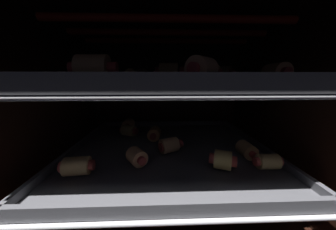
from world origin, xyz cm
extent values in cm
cube|color=black|center=(0.00, 0.00, -0.60)|extent=(51.03, 45.09, 1.20)
cube|color=black|center=(0.00, 21.94, 18.58)|extent=(51.03, 1.20, 37.16)
cube|color=black|center=(-24.92, 0.00, 18.58)|extent=(1.20, 42.69, 37.16)
cube|color=black|center=(24.92, 0.00, 18.58)|extent=(1.20, 42.69, 37.16)
cube|color=black|center=(0.00, 0.00, 37.76)|extent=(51.03, 45.09, 1.20)
cylinder|color=maroon|center=(0.00, -7.83, 34.37)|extent=(38.91, 1.22, 1.22)
cylinder|color=maroon|center=(0.00, 0.00, 34.37)|extent=(38.91, 1.22, 1.22)
cylinder|color=maroon|center=(0.00, 7.83, 34.37)|extent=(38.91, 1.22, 1.22)
cylinder|color=#B7B7BC|center=(-22.88, 0.00, 8.95)|extent=(0.67, 41.83, 0.67)
cylinder|color=#B7B7BC|center=(22.88, 0.00, 8.95)|extent=(0.67, 41.83, 0.67)
cylinder|color=#B7B7BC|center=(0.00, -19.17, 8.95)|extent=(45.75, 0.67, 0.67)
cylinder|color=#B7B7BC|center=(0.00, -15.69, 8.95)|extent=(45.75, 0.67, 0.67)
cylinder|color=#B7B7BC|center=(0.00, -12.20, 8.95)|extent=(45.75, 0.67, 0.67)
cylinder|color=#B7B7BC|center=(0.00, -8.72, 8.95)|extent=(45.75, 0.67, 0.67)
cylinder|color=#B7B7BC|center=(0.00, -5.23, 8.95)|extent=(45.75, 0.67, 0.67)
cylinder|color=#B7B7BC|center=(0.00, -1.74, 8.95)|extent=(45.75, 0.67, 0.67)
cylinder|color=#B7B7BC|center=(0.00, 1.74, 8.95)|extent=(45.75, 0.67, 0.67)
cylinder|color=#B7B7BC|center=(0.00, 5.23, 8.95)|extent=(45.75, 0.67, 0.67)
cylinder|color=#B7B7BC|center=(0.00, 8.72, 8.95)|extent=(45.75, 0.67, 0.67)
cylinder|color=#B7B7BC|center=(0.00, 12.20, 8.95)|extent=(45.75, 0.67, 0.67)
cylinder|color=#B7B7BC|center=(0.00, 15.69, 8.95)|extent=(45.75, 0.67, 0.67)
cylinder|color=#B7B7BC|center=(0.00, 19.17, 8.95)|extent=(45.75, 0.67, 0.67)
cube|color=#4C4C51|center=(0.00, 0.00, 9.60)|extent=(41.71, 37.91, 0.62)
cube|color=#4C4C51|center=(0.00, -18.55, 10.55)|extent=(41.71, 0.80, 1.29)
cube|color=#4C4C51|center=(0.00, 18.55, 10.55)|extent=(41.71, 0.80, 1.29)
cube|color=#4C4C51|center=(-20.46, 0.00, 10.55)|extent=(0.80, 37.91, 1.29)
cube|color=#4C4C51|center=(20.46, 0.00, 10.55)|extent=(0.80, 37.91, 1.29)
cylinder|color=tan|center=(9.14, -9.24, 11.57)|extent=(3.89, 4.14, 3.31)
cylinder|color=#B23D38|center=(10.86, -9.95, 11.57)|extent=(1.51, 2.04, 1.85)
cylinder|color=#B23D38|center=(7.43, -8.53, 11.57)|extent=(1.51, 2.04, 1.85)
cylinder|color=tan|center=(-11.80, 13.84, 11.60)|extent=(3.46, 3.65, 3.38)
cylinder|color=#B23D38|center=(-11.75, 16.01, 11.60)|extent=(1.75, 0.81, 1.73)
cylinder|color=#B23D38|center=(-11.85, 11.67, 11.60)|extent=(1.75, 0.81, 1.73)
cylinder|color=tan|center=(-15.48, -10.12, 11.43)|extent=(4.14, 3.38, 3.04)
cylinder|color=#B23D38|center=(-17.76, -10.33, 11.43)|extent=(0.86, 1.80, 1.74)
cylinder|color=#B23D38|center=(-13.19, -9.91, 11.43)|extent=(0.86, 1.80, 1.74)
cylinder|color=tan|center=(-3.46, 5.26, 11.51)|extent=(3.53, 3.70, 3.20)
cylinder|color=#B23D38|center=(-3.24, 7.31, 11.51)|extent=(1.63, 0.89, 1.56)
cylinder|color=#B23D38|center=(-3.67, 3.21, 11.51)|extent=(1.63, 0.89, 1.56)
cylinder|color=tan|center=(15.66, -4.86, 11.36)|extent=(3.04, 3.93, 2.89)
cylinder|color=#B23D38|center=(15.76, -7.21, 11.36)|extent=(1.34, 0.95, 1.30)
cylinder|color=#B23D38|center=(15.57, -2.50, 11.36)|extent=(1.34, 0.95, 1.30)
cylinder|color=tan|center=(-10.65, 8.62, 11.40)|extent=(4.29, 4.03, 2.98)
cylinder|color=#B23D38|center=(-8.68, 7.84, 11.40)|extent=(1.39, 1.95, 1.78)
cylinder|color=#B23D38|center=(-12.62, 9.39, 11.40)|extent=(1.39, 1.95, 1.78)
cylinder|color=tan|center=(-6.14, -7.21, 11.43)|extent=(4.29, 4.33, 3.03)
cylinder|color=#B23D38|center=(-7.26, -5.59, 11.43)|extent=(1.65, 1.47, 1.48)
cylinder|color=#B23D38|center=(-5.02, -8.83, 11.43)|extent=(1.65, 1.47, 1.48)
cylinder|color=tan|center=(17.09, -9.50, 11.25)|extent=(3.44, 2.75, 2.68)
cylinder|color=#B23D38|center=(15.08, -9.46, 11.25)|extent=(0.67, 1.60, 1.59)
cylinder|color=#B23D38|center=(19.11, -9.54, 11.25)|extent=(0.67, 1.60, 1.59)
cylinder|color=tan|center=(0.46, -2.31, 11.49)|extent=(4.67, 4.44, 3.16)
cylinder|color=#B23D38|center=(-1.52, -3.28, 11.49)|extent=(1.49, 1.96, 1.81)
cylinder|color=#B23D38|center=(2.44, -1.34, 11.49)|extent=(1.49, 1.96, 1.81)
cylinder|color=#B7B7BC|center=(-22.88, 0.00, 23.66)|extent=(0.66, 41.83, 0.66)
cylinder|color=#B7B7BC|center=(22.88, 0.00, 23.66)|extent=(0.66, 41.83, 0.66)
cylinder|color=#B7B7BC|center=(0.00, -18.59, 23.66)|extent=(45.75, 0.66, 0.66)
cylinder|color=#B7B7BC|center=(0.00, -13.94, 23.66)|extent=(45.75, 0.66, 0.66)
cylinder|color=#B7B7BC|center=(0.00, -9.30, 23.66)|extent=(45.75, 0.66, 0.66)
cylinder|color=#B7B7BC|center=(0.00, -4.65, 23.66)|extent=(45.75, 0.66, 0.66)
cylinder|color=#B7B7BC|center=(0.00, 0.00, 23.66)|extent=(45.75, 0.66, 0.66)
cylinder|color=#B7B7BC|center=(0.00, 4.65, 23.66)|extent=(45.75, 0.66, 0.66)
cylinder|color=#B7B7BC|center=(0.00, 9.30, 23.66)|extent=(45.75, 0.66, 0.66)
cylinder|color=#B7B7BC|center=(0.00, 13.94, 23.66)|extent=(45.75, 0.66, 0.66)
cylinder|color=#B7B7BC|center=(0.00, 18.59, 23.66)|extent=(45.75, 0.66, 0.66)
cube|color=#4C4C51|center=(0.00, 0.00, 24.58)|extent=(41.71, 37.91, 1.16)
cube|color=#4C4C51|center=(0.00, -18.55, 25.66)|extent=(41.71, 0.80, 1.00)
cube|color=#4C4C51|center=(0.00, 18.55, 25.66)|extent=(41.71, 0.80, 1.00)
cube|color=#4C4C51|center=(-20.46, 0.00, 25.66)|extent=(0.80, 37.91, 1.00)
cube|color=#4C4C51|center=(20.46, 0.00, 25.66)|extent=(0.80, 37.91, 1.00)
cylinder|color=tan|center=(-0.70, 9.97, 26.60)|extent=(4.69, 4.33, 2.88)
cylinder|color=#B23D38|center=(-2.82, 8.81, 26.60)|extent=(1.72, 1.95, 1.65)
cylinder|color=#B23D38|center=(1.42, 11.13, 26.60)|extent=(1.72, 1.95, 1.65)
cylinder|color=tan|center=(8.92, 4.18, 26.52)|extent=(4.54, 3.60, 2.73)
cylinder|color=#B23D38|center=(11.43, 4.79, 26.52)|extent=(1.45, 1.57, 1.33)
cylinder|color=#B23D38|center=(6.41, 3.56, 26.52)|extent=(1.45, 1.57, 1.33)
cylinder|color=tan|center=(-7.66, 13.43, 26.60)|extent=(4.55, 4.38, 2.89)
cylinder|color=#B23D38|center=(-9.58, 14.73, 26.60)|extent=(1.69, 1.78, 1.42)
cylinder|color=#B23D38|center=(-5.75, 12.14, 26.60)|extent=(1.69, 1.78, 1.42)
cylinder|color=tan|center=(5.93, 8.48, 26.56)|extent=(3.37, 3.39, 2.81)
cylinder|color=#B23D38|center=(6.34, 6.69, 26.56)|extent=(1.83, 1.20, 1.69)
cylinder|color=#B23D38|center=(5.53, 10.27, 26.56)|extent=(1.83, 1.20, 1.69)
cylinder|color=tan|center=(16.28, -9.60, 26.50)|extent=(2.85, 3.96, 2.68)
cylinder|color=#B23D38|center=(16.17, -11.93, 26.50)|extent=(1.26, 0.87, 1.22)
cylinder|color=#B23D38|center=(16.38, -7.26, 26.50)|extent=(1.26, 0.87, 1.22)
cylinder|color=tan|center=(-10.19, -12.86, 26.84)|extent=(3.89, 3.42, 3.36)
cylinder|color=#B23D38|center=(-12.66, -12.82, 26.84)|extent=(1.13, 1.57, 1.55)
cylinder|color=#B23D38|center=(-7.72, -12.90, 26.84)|extent=(1.13, 1.57, 1.55)
cylinder|color=tan|center=(5.94, -8.04, 26.37)|extent=(4.20, 4.24, 2.43)
cylinder|color=#B23D38|center=(4.50, -6.52, 26.37)|extent=(1.28, 1.26, 1.15)
cylinder|color=#B23D38|center=(7.39, -9.55, 26.37)|extent=(1.28, 1.26, 1.15)
cylinder|color=tan|center=(13.72, 6.45, 26.80)|extent=(4.92, 4.94, 3.30)
cylinder|color=#B23D38|center=(15.32, 4.73, 26.80)|extent=(1.91, 1.88, 1.66)
cylinder|color=#B23D38|center=(12.12, 8.17, 26.80)|extent=(1.91, 1.88, 1.66)
cylinder|color=tan|center=(0.33, -1.16, 26.84)|extent=(4.03, 3.81, 3.37)
cylinder|color=#B23D38|center=(-2.05, -0.84, 26.84)|extent=(1.43, 2.01, 1.87)
cylinder|color=#B23D38|center=(2.72, -1.47, 26.84)|extent=(1.43, 2.01, 1.87)
cylinder|color=tan|center=(-8.52, 3.89, 26.42)|extent=(2.80, 3.10, 2.53)
cylinder|color=#B23D38|center=(-8.35, 2.12, 26.42)|extent=(1.31, 0.82, 1.25)
cylinder|color=#B23D38|center=(-8.70, 5.66, 26.42)|extent=(1.31, 0.82, 1.25)
cylinder|color=tan|center=(3.41, -14.76, 26.64)|extent=(4.35, 4.38, 2.96)
cylinder|color=#B23D38|center=(4.70, -13.30, 26.64)|extent=(1.48, 1.41, 1.38)
cylinder|color=#B23D38|center=(2.12, -16.22, 26.64)|extent=(1.48, 1.41, 1.38)
camera|label=1|loc=(-1.42, -35.27, 25.59)|focal=17.62mm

